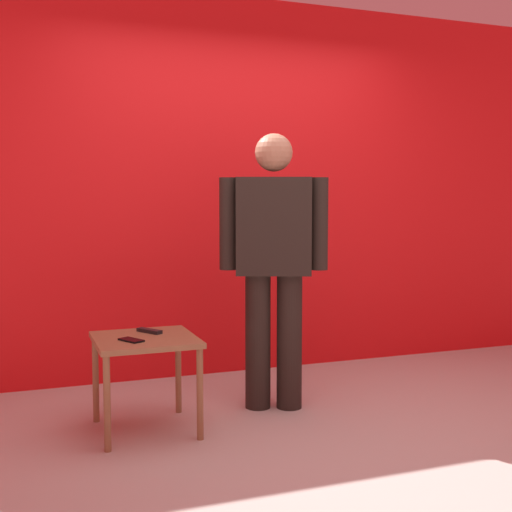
{
  "coord_description": "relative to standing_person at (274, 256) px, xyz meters",
  "views": [
    {
      "loc": [
        -1.57,
        -3.08,
        1.27
      ],
      "look_at": [
        -0.23,
        0.55,
        0.95
      ],
      "focal_mm": 46.11,
      "sensor_mm": 36.0,
      "label": 1
    }
  ],
  "objects": [
    {
      "name": "tv_remote",
      "position": [
        -0.77,
        -0.02,
        -0.4
      ],
      "size": [
        0.13,
        0.17,
        0.02
      ],
      "primitive_type": "cube",
      "rotation": [
        0.0,
        0.0,
        0.55
      ],
      "color": "black",
      "rests_on": "side_table"
    },
    {
      "name": "standing_person",
      "position": [
        0.0,
        0.0,
        0.0
      ],
      "size": [
        0.65,
        0.37,
        1.68
      ],
      "color": "black",
      "rests_on": "ground_plane"
    },
    {
      "name": "cell_phone",
      "position": [
        -0.9,
        -0.21,
        -0.41
      ],
      "size": [
        0.13,
        0.16,
        0.01
      ],
      "primitive_type": "cube",
      "rotation": [
        0.0,
        0.0,
        0.5
      ],
      "color": "black",
      "rests_on": "side_table"
    },
    {
      "name": "side_table",
      "position": [
        -0.82,
        -0.13,
        -0.49
      ],
      "size": [
        0.55,
        0.55,
        0.53
      ],
      "color": "olive",
      "rests_on": "ground_plane"
    },
    {
      "name": "back_wall_red",
      "position": [
        0.09,
        0.97,
        0.43
      ],
      "size": [
        5.95,
        0.12,
        2.75
      ],
      "primitive_type": "cube",
      "color": "red",
      "rests_on": "ground_plane"
    },
    {
      "name": "ground_plane",
      "position": [
        0.09,
        -0.61,
        -0.94
      ],
      "size": [
        12.0,
        12.0,
        0.0
      ],
      "primitive_type": "plane",
      "color": "#B7B2A8"
    }
  ]
}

